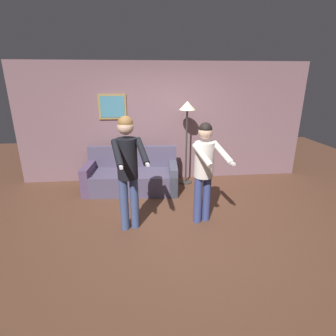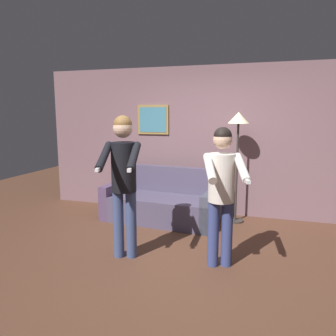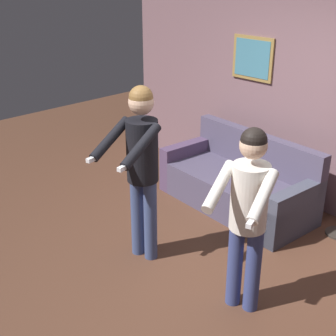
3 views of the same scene
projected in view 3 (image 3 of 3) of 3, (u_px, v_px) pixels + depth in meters
ground_plane at (210, 278)px, 4.43m from camera, size 12.00×12.00×0.00m
back_wall_assembly at (334, 105)px, 5.17m from camera, size 6.40×0.09×2.60m
couch at (238, 185)px, 5.66m from camera, size 1.96×1.00×0.87m
person_standing_left at (141, 158)px, 4.35m from camera, size 0.54×0.73×1.76m
person_standing_right at (248, 207)px, 3.69m from camera, size 0.56×0.66×1.63m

